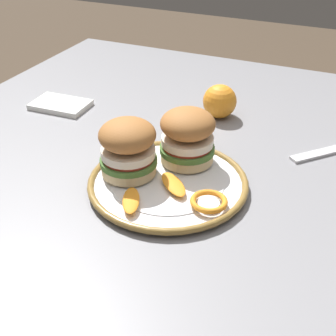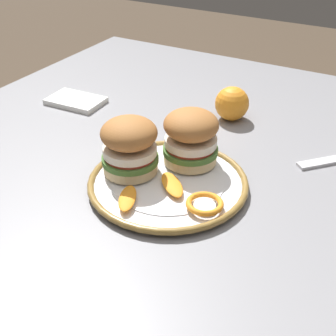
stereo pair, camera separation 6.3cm
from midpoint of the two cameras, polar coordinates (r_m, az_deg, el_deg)
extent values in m
cube|color=gray|center=(0.84, -1.80, -2.74)|extent=(1.39, 1.06, 0.03)
cube|color=gray|center=(1.71, -4.22, 1.74)|extent=(0.06, 0.06, 0.75)
cylinder|color=white|center=(0.81, 2.22, -2.08)|extent=(0.26, 0.26, 0.01)
torus|color=olive|center=(0.81, 2.23, -1.73)|extent=(0.28, 0.28, 0.01)
cylinder|color=white|center=(0.81, 2.23, -1.67)|extent=(0.19, 0.19, 0.00)
cylinder|color=beige|center=(0.83, -2.41, 0.24)|extent=(0.10, 0.10, 0.02)
cylinder|color=#477033|center=(0.82, -2.43, 1.07)|extent=(0.10, 0.10, 0.01)
cylinder|color=#BC3828|center=(0.81, -2.44, 1.55)|extent=(0.09, 0.09, 0.01)
cylinder|color=silver|center=(0.81, -2.46, 2.16)|extent=(0.09, 0.09, 0.01)
ellipsoid|color=#A36633|center=(0.79, -2.52, 4.22)|extent=(0.14, 0.14, 0.05)
cylinder|color=beige|center=(0.85, 4.83, 1.36)|extent=(0.10, 0.10, 0.02)
cylinder|color=#477033|center=(0.85, 4.87, 2.17)|extent=(0.10, 0.10, 0.01)
cylinder|color=#BC3828|center=(0.84, 4.90, 2.64)|extent=(0.09, 0.09, 0.01)
cylinder|color=silver|center=(0.84, 4.93, 3.23)|extent=(0.09, 0.09, 0.01)
ellipsoid|color=#A36633|center=(0.82, 5.03, 5.23)|extent=(0.14, 0.14, 0.05)
torus|color=orange|center=(0.75, 6.91, -4.39)|extent=(0.08, 0.08, 0.01)
cylinder|color=#F4E5C6|center=(0.75, 6.89, -4.59)|extent=(0.04, 0.04, 0.00)
ellipsoid|color=orange|center=(0.79, 2.91, -1.94)|extent=(0.08, 0.08, 0.01)
ellipsoid|color=orange|center=(0.75, -2.57, -3.74)|extent=(0.08, 0.06, 0.01)
sphere|color=orange|center=(1.04, 9.52, 7.71)|extent=(0.07, 0.07, 0.07)
cube|color=silver|center=(0.95, 20.84, 0.77)|extent=(0.11, 0.10, 0.01)
cube|color=white|center=(1.13, -9.59, 8.03)|extent=(0.09, 0.13, 0.01)
camera|label=1|loc=(0.03, -87.73, 1.45)|focal=50.13mm
camera|label=2|loc=(0.03, 92.27, -1.45)|focal=50.13mm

